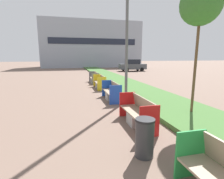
{
  "coord_description": "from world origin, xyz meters",
  "views": [
    {
      "loc": [
        -1.27,
        1.9,
        2.29
      ],
      "look_at": [
        0.9,
        10.57,
        0.6
      ],
      "focal_mm": 28.0,
      "sensor_mm": 36.0,
      "label": 1
    }
  ],
  "objects_px": {
    "bench_blue_frame": "(112,93)",
    "street_lamp_post": "(127,5)",
    "bench_red_frame": "(137,114)",
    "bench_yellow_frame": "(100,83)",
    "litter_bin": "(145,138)",
    "parked_car_distant": "(132,65)",
    "bench_grey_frame": "(94,79)",
    "sapling_tree_near": "(201,6)"
  },
  "relations": [
    {
      "from": "street_lamp_post",
      "to": "sapling_tree_near",
      "type": "relative_size",
      "value": 1.79
    },
    {
      "from": "litter_bin",
      "to": "parked_car_distant",
      "type": "distance_m",
      "value": 24.54
    },
    {
      "from": "bench_red_frame",
      "to": "litter_bin",
      "type": "xyz_separation_m",
      "value": [
        -0.57,
        -1.83,
        0.09
      ]
    },
    {
      "from": "bench_grey_frame",
      "to": "street_lamp_post",
      "type": "bearing_deg",
      "value": -85.0
    },
    {
      "from": "bench_grey_frame",
      "to": "parked_car_distant",
      "type": "height_order",
      "value": "parked_car_distant"
    },
    {
      "from": "litter_bin",
      "to": "sapling_tree_near",
      "type": "xyz_separation_m",
      "value": [
        2.97,
        2.17,
        3.59
      ]
    },
    {
      "from": "bench_yellow_frame",
      "to": "litter_bin",
      "type": "bearing_deg",
      "value": -93.65
    },
    {
      "from": "bench_blue_frame",
      "to": "bench_grey_frame",
      "type": "relative_size",
      "value": 1.01
    },
    {
      "from": "bench_blue_frame",
      "to": "sapling_tree_near",
      "type": "xyz_separation_m",
      "value": [
        2.4,
        -3.29,
        3.68
      ]
    },
    {
      "from": "bench_grey_frame",
      "to": "sapling_tree_near",
      "type": "xyz_separation_m",
      "value": [
        2.4,
        -9.75,
        3.68
      ]
    },
    {
      "from": "bench_red_frame",
      "to": "bench_yellow_frame",
      "type": "xyz_separation_m",
      "value": [
        -0.0,
        7.18,
        -0.0
      ]
    },
    {
      "from": "parked_car_distant",
      "to": "litter_bin",
      "type": "bearing_deg",
      "value": -108.18
    },
    {
      "from": "bench_yellow_frame",
      "to": "litter_bin",
      "type": "relative_size",
      "value": 2.1
    },
    {
      "from": "bench_blue_frame",
      "to": "bench_grey_frame",
      "type": "xyz_separation_m",
      "value": [
        -0.0,
        6.45,
        -0.0
      ]
    },
    {
      "from": "street_lamp_post",
      "to": "bench_grey_frame",
      "type": "bearing_deg",
      "value": 95.0
    },
    {
      "from": "litter_bin",
      "to": "street_lamp_post",
      "type": "bearing_deg",
      "value": 76.33
    },
    {
      "from": "bench_yellow_frame",
      "to": "litter_bin",
      "type": "distance_m",
      "value": 9.03
    },
    {
      "from": "bench_red_frame",
      "to": "parked_car_distant",
      "type": "relative_size",
      "value": 0.46
    },
    {
      "from": "litter_bin",
      "to": "sapling_tree_near",
      "type": "distance_m",
      "value": 5.14
    },
    {
      "from": "litter_bin",
      "to": "bench_yellow_frame",
      "type": "bearing_deg",
      "value": 86.35
    },
    {
      "from": "bench_blue_frame",
      "to": "parked_car_distant",
      "type": "height_order",
      "value": "parked_car_distant"
    },
    {
      "from": "bench_yellow_frame",
      "to": "bench_blue_frame",
      "type": "bearing_deg",
      "value": -89.99
    },
    {
      "from": "street_lamp_post",
      "to": "bench_red_frame",
      "type": "bearing_deg",
      "value": -101.33
    },
    {
      "from": "bench_blue_frame",
      "to": "bench_grey_frame",
      "type": "bearing_deg",
      "value": 90.0
    },
    {
      "from": "bench_yellow_frame",
      "to": "sapling_tree_near",
      "type": "xyz_separation_m",
      "value": [
        2.4,
        -6.84,
        3.68
      ]
    },
    {
      "from": "bench_blue_frame",
      "to": "litter_bin",
      "type": "bearing_deg",
      "value": -96.01
    },
    {
      "from": "litter_bin",
      "to": "sapling_tree_near",
      "type": "relative_size",
      "value": 0.19
    },
    {
      "from": "bench_blue_frame",
      "to": "street_lamp_post",
      "type": "distance_m",
      "value": 4.38
    },
    {
      "from": "bench_red_frame",
      "to": "bench_yellow_frame",
      "type": "bearing_deg",
      "value": 90.01
    },
    {
      "from": "street_lamp_post",
      "to": "bench_yellow_frame",
      "type": "bearing_deg",
      "value": 98.49
    },
    {
      "from": "sapling_tree_near",
      "to": "bench_yellow_frame",
      "type": "bearing_deg",
      "value": 109.32
    },
    {
      "from": "bench_yellow_frame",
      "to": "parked_car_distant",
      "type": "xyz_separation_m",
      "value": [
        7.79,
        14.06,
        0.55
      ]
    },
    {
      "from": "sapling_tree_near",
      "to": "bench_grey_frame",
      "type": "bearing_deg",
      "value": 103.82
    },
    {
      "from": "sapling_tree_near",
      "to": "parked_car_distant",
      "type": "height_order",
      "value": "sapling_tree_near"
    },
    {
      "from": "bench_yellow_frame",
      "to": "litter_bin",
      "type": "height_order",
      "value": "bench_yellow_frame"
    },
    {
      "from": "bench_grey_frame",
      "to": "bench_red_frame",
      "type": "bearing_deg",
      "value": -90.0
    },
    {
      "from": "bench_yellow_frame",
      "to": "parked_car_distant",
      "type": "distance_m",
      "value": 16.08
    },
    {
      "from": "street_lamp_post",
      "to": "parked_car_distant",
      "type": "distance_m",
      "value": 19.9
    },
    {
      "from": "bench_blue_frame",
      "to": "street_lamp_post",
      "type": "bearing_deg",
      "value": -42.98
    },
    {
      "from": "bench_blue_frame",
      "to": "bench_yellow_frame",
      "type": "xyz_separation_m",
      "value": [
        -0.0,
        3.55,
        -0.0
      ]
    },
    {
      "from": "bench_blue_frame",
      "to": "street_lamp_post",
      "type": "relative_size",
      "value": 0.23
    },
    {
      "from": "bench_red_frame",
      "to": "bench_yellow_frame",
      "type": "height_order",
      "value": "same"
    }
  ]
}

